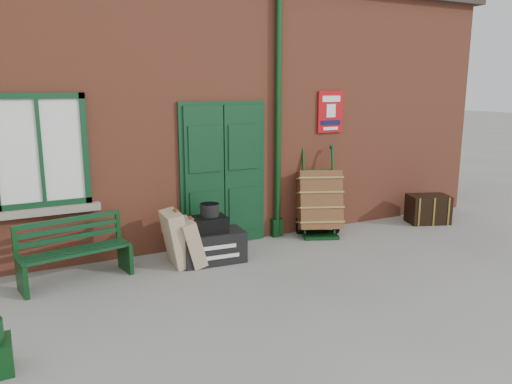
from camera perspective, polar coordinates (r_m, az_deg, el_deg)
ground at (r=6.98m, az=3.53°, el=-8.85°), size 80.00×80.00×0.00m
station_building at (r=9.69m, az=-7.05°, el=10.04°), size 10.30×4.30×4.36m
bench at (r=6.87m, az=-20.10°, el=-6.15°), size 1.43×0.67×0.85m
houdini_trunk at (r=7.23m, az=-5.00°, el=-6.22°), size 0.93×0.56×0.45m
strongbox at (r=7.12m, az=-5.42°, el=-3.70°), size 0.52×0.40×0.22m
hatbox at (r=7.10m, az=-5.32°, el=-2.04°), size 0.29×0.29×0.18m
suitcase_back at (r=7.10m, az=-9.17°, el=-5.25°), size 0.36×0.56×0.79m
suitcase_front at (r=7.08m, az=-7.51°, el=-5.69°), size 0.37×0.50×0.68m
porter_trolley at (r=8.49m, az=7.18°, el=-1.10°), size 0.95×0.98×1.47m
dark_trunk at (r=9.73m, az=19.06°, el=-1.85°), size 0.84×0.69×0.52m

